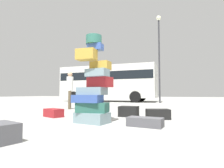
% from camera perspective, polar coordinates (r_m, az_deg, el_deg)
% --- Properties ---
extents(ground_plane, '(80.00, 80.00, 0.00)m').
position_cam_1_polar(ground_plane, '(4.15, -1.14, -12.65)').
color(ground_plane, '#9E9E99').
extents(suitcase_tower, '(0.87, 0.70, 2.08)m').
position_cam_1_polar(suitcase_tower, '(4.26, -6.02, -1.61)').
color(suitcase_tower, gray).
rests_on(suitcase_tower, ground).
extents(suitcase_maroon_right_side, '(0.69, 0.52, 0.24)m').
position_cam_1_polar(suitcase_maroon_right_side, '(5.63, -18.24, -8.76)').
color(suitcase_maroon_right_side, maroon).
rests_on(suitcase_maroon_right_side, ground).
extents(suitcase_charcoal_white_trunk, '(0.61, 0.45, 0.27)m').
position_cam_1_polar(suitcase_charcoal_white_trunk, '(3.06, -32.00, -12.99)').
color(suitcase_charcoal_white_trunk, '#4C4C51').
rests_on(suitcase_charcoal_white_trunk, ground).
extents(suitcase_charcoal_behind_tower, '(0.76, 0.41, 0.19)m').
position_cam_1_polar(suitcase_charcoal_behind_tower, '(3.87, 10.53, -11.87)').
color(suitcase_charcoal_behind_tower, '#4C4C51').
rests_on(suitcase_charcoal_behind_tower, ground).
extents(suitcase_black_left_side, '(0.56, 0.41, 0.31)m').
position_cam_1_polar(suitcase_black_left_side, '(5.45, 5.37, -8.73)').
color(suitcase_black_left_side, black).
rests_on(suitcase_black_left_side, ground).
extents(suitcase_black_upright_blue, '(0.70, 0.56, 0.27)m').
position_cam_1_polar(suitcase_black_upright_blue, '(5.04, 14.47, -9.32)').
color(suitcase_black_upright_blue, black).
rests_on(suitcase_black_upright_blue, ground).
extents(person_bearded_onlooker, '(0.30, 0.31, 1.69)m').
position_cam_1_polar(person_bearded_onlooker, '(8.32, -13.34, -0.86)').
color(person_bearded_onlooker, brown).
rests_on(person_bearded_onlooker, ground).
extents(parked_bus, '(8.74, 3.02, 3.15)m').
position_cam_1_polar(parked_bus, '(16.24, -1.34, 0.86)').
color(parked_bus, silver).
rests_on(parked_bus, ground).
extents(lamp_post, '(0.36, 0.36, 6.74)m').
position_cam_1_polar(lamp_post, '(14.42, 14.83, 11.59)').
color(lamp_post, '#333338').
rests_on(lamp_post, ground).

